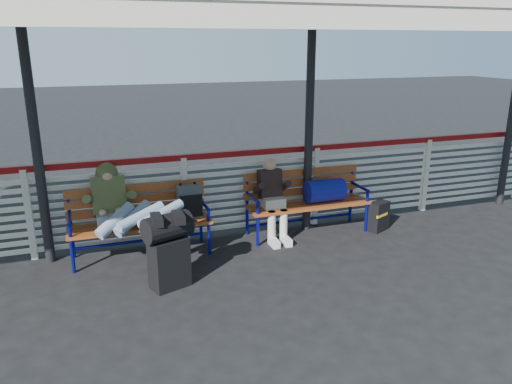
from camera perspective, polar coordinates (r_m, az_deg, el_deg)
name	(u,v)px	position (r m, az deg, el deg)	size (l,w,h in m)	color
ground	(222,302)	(5.54, -3.89, -12.46)	(60.00, 60.00, 0.00)	black
fence	(185,195)	(7.00, -8.14, -0.38)	(12.08, 0.08, 1.24)	silver
canopy	(195,9)	(5.69, -7.00, 20.04)	(12.60, 3.60, 3.16)	silver
luggage_stack	(168,248)	(5.73, -9.97, -6.32)	(0.60, 0.46, 0.88)	black
bench_left	(153,211)	(6.65, -11.69, -2.16)	(1.80, 0.56, 0.92)	#9F481E
bench_right	(315,193)	(7.32, 6.72, -0.15)	(1.80, 0.56, 0.92)	#9F481E
traveler_man	(130,212)	(6.25, -14.26, -2.22)	(0.93, 1.64, 0.77)	#8699B5
companion_person	(273,198)	(7.02, 1.93, -0.71)	(0.32, 0.66, 1.15)	beige
suitcase_side	(379,216)	(7.64, 13.85, -2.70)	(0.36, 0.31, 0.44)	black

